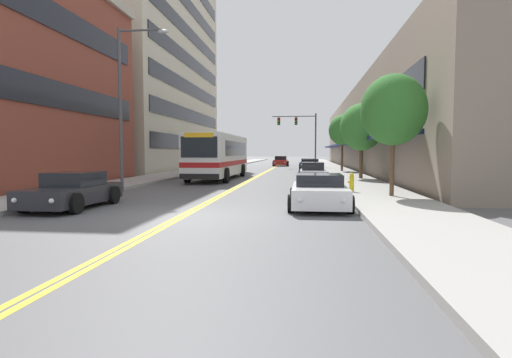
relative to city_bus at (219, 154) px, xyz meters
The scene contains 21 objects.
ground_plane 20.21m from the city_bus, 83.04° to the left, with size 240.00×240.00×0.00m, color #565659.
sidewalk_left 20.59m from the city_bus, 103.18° to the left, with size 3.24×106.00×0.16m.
sidewalk_right 22.21m from the city_bus, 64.44° to the left, with size 3.24×106.00×0.16m.
centre_line 20.21m from the city_bus, 83.04° to the left, with size 0.34×106.00×0.01m.
brick_storefront_left 14.16m from the city_bus, 145.05° to the right, with size 9.24×15.26×12.37m.
office_tower_left 23.14m from the city_bus, 129.01° to the left, with size 12.08×27.10×27.21m.
storefront_row_right 25.36m from the city_bus, 52.37° to the left, with size 9.10×68.00×8.78m.
city_bus is the anchor object (origin of this frame).
car_slate_blue_parked_left_near 10.53m from the city_bus, 100.53° to the left, with size 2.16×4.47×1.22m.
car_charcoal_parked_left_mid 15.88m from the city_bus, 97.14° to the right, with size 2.01×4.29×1.28m.
car_white_parked_right_foreground 16.16m from the city_bus, 65.28° to the right, with size 2.13×4.14×1.20m.
car_navy_parked_right_mid 19.14m from the city_bus, 69.39° to the left, with size 2.12×4.34×1.23m.
car_dark_grey_parked_right_far 13.14m from the city_bus, 58.47° to the left, with size 2.08×4.65×1.29m.
car_silver_parked_right_end 6.98m from the city_bus, ahead, with size 2.00×4.51×1.27m.
car_red_moving_lead 28.12m from the city_bus, 83.96° to the left, with size 2.14×4.69×1.39m.
traffic_signal_mast 22.33m from the city_bus, 74.71° to the left, with size 5.49×0.38×6.77m.
street_lamp_left_near 10.70m from the city_bus, 104.05° to the right, with size 2.61×0.28×8.04m.
street_tree_right_near 15.49m from the city_bus, 50.16° to the right, with size 2.67×2.67×5.03m.
street_tree_right_mid 10.34m from the city_bus, ahead, with size 2.96×2.96×5.17m.
street_tree_right_far 14.38m from the city_bus, 46.05° to the left, with size 2.61×2.61×5.35m.
fire_hydrant 13.31m from the city_bus, 50.75° to the right, with size 0.29×0.21×0.87m.
Camera 1 is at (3.74, -11.94, 2.00)m, focal length 28.00 mm.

